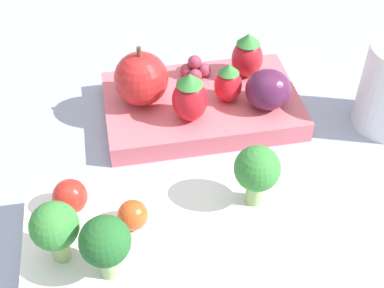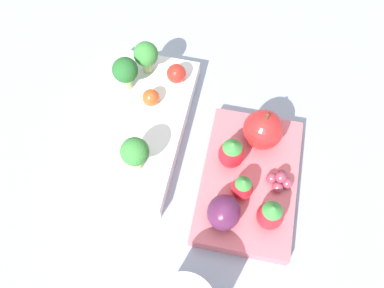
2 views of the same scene
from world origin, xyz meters
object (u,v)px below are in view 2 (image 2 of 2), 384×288
Objects in this scene: broccoli_floret_2 at (146,55)px; grape_cluster at (280,180)px; bento_box_fruit at (249,181)px; cherry_tomato_1 at (151,98)px; bento_box_savoury at (139,126)px; broccoli_floret_0 at (125,71)px; broccoli_floret_1 at (135,152)px; cherry_tomato_0 at (176,74)px; strawberry_2 at (242,188)px; plum at (224,212)px; apple at (263,130)px; strawberry_1 at (232,151)px; strawberry_0 at (270,215)px.

grape_cluster is (-0.10, -0.21, -0.03)m from broccoli_floret_2.
cherry_tomato_1 reaches higher than bento_box_fruit.
bento_box_savoury is 4.70× the size of broccoli_floret_2.
broccoli_floret_1 is at bearing -151.10° from broccoli_floret_0.
broccoli_floret_2 is 0.05m from cherry_tomato_0.
strawberry_2 reaches higher than plum.
apple reaches higher than bento_box_fruit.
cherry_tomato_1 is (-0.01, -0.04, -0.02)m from broccoli_floret_0.
strawberry_2 reaches higher than bento_box_savoury.
broccoli_floret_1 is 0.12m from strawberry_1.
broccoli_floret_1 is (-0.03, 0.13, 0.05)m from bento_box_fruit.
broccoli_floret_2 is at bearing 17.36° from broccoli_floret_1.
strawberry_2 reaches higher than bento_box_fruit.
bento_box_savoury is 10.51× the size of cherry_tomato_1.
broccoli_floret_1 is at bearing -179.86° from cherry_tomato_0.
broccoli_floret_2 is at bearing 43.97° from plum.
broccoli_floret_0 is 0.99× the size of broccoli_floret_1.
strawberry_1 is (-0.06, -0.16, -0.01)m from broccoli_floret_0.
strawberry_0 is (-0.16, -0.21, -0.01)m from broccoli_floret_2.
broccoli_floret_0 is 1.06× the size of strawberry_1.
cherry_tomato_0 is at bearing -61.11° from broccoli_floret_0.
broccoli_floret_1 reaches higher than cherry_tomato_1.
plum is at bearing 142.03° from grape_cluster.
apple reaches higher than cherry_tomato_1.
strawberry_1 is 0.07m from grape_cluster.
bento_box_savoury is 0.20m from grape_cluster.
broccoli_floret_1 is 0.10m from cherry_tomato_1.
bento_box_fruit is at bearing -111.46° from cherry_tomato_1.
apple reaches higher than broccoli_floret_0.
strawberry_1 is (-0.01, -0.13, 0.03)m from bento_box_savoury.
strawberry_0 is 1.18× the size of strawberry_2.
cherry_tomato_0 is 0.56× the size of strawberry_0.
broccoli_floret_2 reaches higher than strawberry_2.
cherry_tomato_1 is 0.17m from strawberry_2.
apple is 1.21× the size of strawberry_1.
broccoli_floret_2 reaches higher than strawberry_1.
broccoli_floret_0 reaches higher than bento_box_savoury.
cherry_tomato_0 is at bearing 44.87° from strawberry_2.
strawberry_1 is at bearing -109.40° from cherry_tomato_1.
bento_box_savoury is 0.17m from plum.
strawberry_0 is at bearing -119.65° from cherry_tomato_1.
bento_box_fruit is at bearing -111.23° from broccoli_floret_0.
strawberry_0 reaches higher than strawberry_2.
broccoli_floret_1 is 1.99× the size of cherry_tomato_0.
broccoli_floret_0 reaches higher than strawberry_2.
apple is at bearing -34.81° from strawberry_1.
bento_box_savoury is 4.53× the size of broccoli_floret_1.
strawberry_2 is 0.04m from plum.
apple is (0.06, 0.00, 0.04)m from bento_box_fruit.
grape_cluster is (0.04, -0.17, -0.03)m from broccoli_floret_1.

